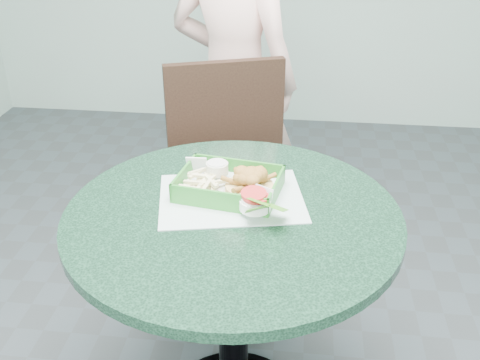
# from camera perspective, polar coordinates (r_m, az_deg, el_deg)

# --- Properties ---
(cafe_table) EXTENTS (0.89, 0.89, 0.75)m
(cafe_table) POSITION_cam_1_polar(r_m,az_deg,el_deg) (1.58, -0.71, -9.05)
(cafe_table) COLOR black
(cafe_table) RESTS_ON floor
(dining_chair) EXTENTS (0.47, 0.47, 0.93)m
(dining_chair) POSITION_cam_1_polar(r_m,az_deg,el_deg) (2.19, -1.87, 1.10)
(dining_chair) COLOR #4E2D1A
(dining_chair) RESTS_ON floor
(diner_person) EXTENTS (0.66, 0.53, 1.58)m
(diner_person) POSITION_cam_1_polar(r_m,az_deg,el_deg) (2.41, -0.67, 10.40)
(diner_person) COLOR beige
(diner_person) RESTS_ON floor
(placemat) EXTENTS (0.44, 0.36, 0.00)m
(placemat) POSITION_cam_1_polar(r_m,az_deg,el_deg) (1.54, -0.88, -2.47)
(placemat) COLOR #B0C6C2
(placemat) RESTS_ON cafe_table
(food_basket) EXTENTS (0.27, 0.20, 0.06)m
(food_basket) POSITION_cam_1_polar(r_m,az_deg,el_deg) (1.56, -1.10, -1.43)
(food_basket) COLOR #288028
(food_basket) RESTS_ON placemat
(crab_sandwich) EXTENTS (0.13, 0.13, 0.08)m
(crab_sandwich) POSITION_cam_1_polar(r_m,az_deg,el_deg) (1.54, 1.05, -0.50)
(crab_sandwich) COLOR tan
(crab_sandwich) RESTS_ON food_basket
(fries_pile) EXTENTS (0.15, 0.15, 0.04)m
(fries_pile) POSITION_cam_1_polar(r_m,az_deg,el_deg) (1.55, -3.39, -0.77)
(fries_pile) COLOR beige
(fries_pile) RESTS_ON food_basket
(sauce_ramekin) EXTENTS (0.06, 0.06, 0.04)m
(sauce_ramekin) POSITION_cam_1_polar(r_m,az_deg,el_deg) (1.59, -2.64, 0.51)
(sauce_ramekin) COLOR silver
(sauce_ramekin) RESTS_ON food_basket
(garnish_cup) EXTENTS (0.12, 0.12, 0.05)m
(garnish_cup) POSITION_cam_1_polar(r_m,az_deg,el_deg) (1.46, 2.46, -2.68)
(garnish_cup) COLOR white
(garnish_cup) RESTS_ON food_basket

